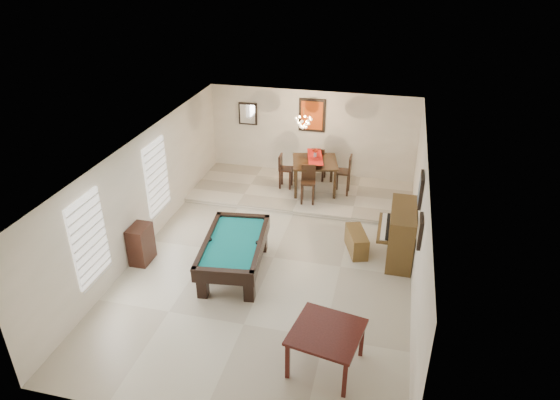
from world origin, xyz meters
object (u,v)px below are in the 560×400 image
at_px(flower_vase, 315,153).
at_px(chandelier, 304,119).
at_px(dining_chair_west, 286,171).
at_px(square_table, 326,348).
at_px(upright_piano, 395,233).
at_px(apothecary_chest, 141,244).
at_px(pool_table, 234,257).
at_px(dining_chair_south, 308,185).
at_px(dining_table, 314,174).
at_px(dining_chair_north, 319,163).
at_px(dining_chair_east, 343,175).
at_px(piano_bench, 356,241).

xyz_separation_m(flower_vase, chandelier, (-0.31, -0.15, 0.97)).
distance_m(dining_chair_west, chandelier, 1.68).
distance_m(square_table, upright_piano, 3.70).
distance_m(upright_piano, apothecary_chest, 5.55).
xyz_separation_m(pool_table, apothecary_chest, (-2.10, -0.10, 0.06)).
relative_size(dining_chair_south, dining_chair_west, 1.05).
height_order(upright_piano, dining_table, upright_piano).
distance_m(pool_table, dining_chair_north, 4.88).
xyz_separation_m(apothecary_chest, dining_chair_west, (2.29, 4.13, 0.16)).
relative_size(square_table, upright_piano, 0.75).
distance_m(apothecary_chest, chandelier, 5.18).
bearing_deg(flower_vase, dining_chair_south, -92.65).
bearing_deg(pool_table, chandelier, 73.10).
distance_m(pool_table, dining_chair_south, 3.42).
distance_m(dining_chair_west, dining_chair_east, 1.58).
xyz_separation_m(flower_vase, dining_chair_east, (0.78, -0.02, -0.56)).
relative_size(square_table, dining_chair_east, 0.99).
height_order(dining_chair_north, chandelier, chandelier).
relative_size(upright_piano, dining_table, 1.23).
bearing_deg(piano_bench, dining_chair_east, 104.29).
bearing_deg(dining_chair_east, apothecary_chest, -43.17).
height_order(upright_piano, dining_chair_north, upright_piano).
bearing_deg(square_table, chandelier, 104.86).
bearing_deg(dining_table, dining_chair_west, -178.89).
bearing_deg(dining_chair_north, upright_piano, 127.01).
distance_m(piano_bench, dining_chair_north, 3.68).
height_order(dining_chair_east, chandelier, chandelier).
bearing_deg(dining_chair_west, pool_table, 175.91).
bearing_deg(piano_bench, pool_table, -150.02).
bearing_deg(square_table, apothecary_chest, 154.54).
bearing_deg(apothecary_chest, square_table, -25.46).
distance_m(square_table, apothecary_chest, 4.87).
bearing_deg(pool_table, upright_piano, 15.87).
height_order(dining_chair_west, dining_chair_east, dining_chair_east).
bearing_deg(dining_chair_south, upright_piano, -47.28).
bearing_deg(upright_piano, piano_bench, 177.71).
relative_size(dining_chair_north, dining_chair_west, 1.04).
distance_m(pool_table, apothecary_chest, 2.11).
relative_size(apothecary_chest, dining_chair_east, 0.79).
bearing_deg(pool_table, dining_table, 69.23).
xyz_separation_m(upright_piano, dining_chair_south, (-2.29, 1.90, 0.01)).
bearing_deg(dining_chair_south, pool_table, -113.80).
xyz_separation_m(dining_table, dining_chair_west, (-0.80, -0.02, -0.01)).
distance_m(pool_table, dining_chair_east, 4.41).
height_order(dining_table, chandelier, chandelier).
relative_size(piano_bench, apothecary_chest, 1.04).
xyz_separation_m(upright_piano, piano_bench, (-0.81, 0.03, -0.36)).
relative_size(square_table, piano_bench, 1.21).
xyz_separation_m(flower_vase, dining_chair_south, (-0.04, -0.77, -0.61)).
xyz_separation_m(square_table, dining_chair_south, (-1.34, 5.47, 0.24)).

